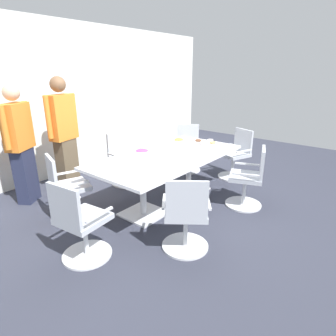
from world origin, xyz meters
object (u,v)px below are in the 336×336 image
at_px(office_chair_0, 124,161).
at_px(snack_bowl_chips_yellow, 179,141).
at_px(person_standing_0, 20,144).
at_px(office_chair_2, 80,225).
at_px(office_chair_5, 236,156).
at_px(office_chair_6, 187,150).
at_px(donut_platter, 205,142).
at_px(snack_bowl_candy_mix, 142,152).
at_px(napkin_pile, 192,149).
at_px(office_chair_4, 249,181).
at_px(conference_table, 168,163).
at_px(office_chair_3, 186,218).
at_px(office_chair_1, 67,191).
at_px(person_standing_1, 64,133).

xyz_separation_m(office_chair_0, snack_bowl_chips_yellow, (0.49, -0.85, 0.40)).
bearing_deg(person_standing_0, office_chair_2, 47.02).
distance_m(office_chair_5, office_chair_6, 0.98).
bearing_deg(donut_platter, office_chair_2, -177.10).
relative_size(snack_bowl_candy_mix, snack_bowl_chips_yellow, 1.19).
distance_m(snack_bowl_chips_yellow, napkin_pile, 0.45).
bearing_deg(office_chair_4, conference_table, 100.38).
bearing_deg(office_chair_4, donut_platter, 49.58).
xyz_separation_m(office_chair_3, napkin_pile, (1.25, 0.79, 0.39)).
bearing_deg(office_chair_5, office_chair_1, 91.17).
xyz_separation_m(office_chair_0, person_standing_0, (-1.47, 0.60, 0.52)).
height_order(person_standing_0, snack_bowl_chips_yellow, person_standing_0).
relative_size(office_chair_0, office_chair_2, 1.00).
bearing_deg(office_chair_3, person_standing_1, 139.55).
xyz_separation_m(office_chair_0, office_chair_5, (1.52, -1.42, 0.00)).
bearing_deg(office_chair_3, napkin_pile, 85.28).
bearing_deg(person_standing_1, office_chair_0, 135.81).
relative_size(office_chair_0, office_chair_1, 1.00).
bearing_deg(person_standing_1, office_chair_1, 43.18).
xyz_separation_m(office_chair_3, donut_platter, (1.83, 0.91, 0.36)).
bearing_deg(office_chair_6, person_standing_1, 31.32).
height_order(office_chair_1, donut_platter, office_chair_1).
relative_size(office_chair_5, napkin_pile, 6.20).
xyz_separation_m(office_chair_2, napkin_pile, (2.08, 0.02, 0.39)).
distance_m(office_chair_3, office_chair_5, 2.56).
xyz_separation_m(donut_platter, napkin_pile, (-0.58, -0.11, 0.03)).
distance_m(person_standing_0, person_standing_1, 0.66).
bearing_deg(office_chair_5, snack_bowl_chips_yellow, 82.14).
relative_size(office_chair_3, napkin_pile, 6.20).
height_order(office_chair_1, snack_bowl_chips_yellow, office_chair_1).
distance_m(conference_table, snack_bowl_candy_mix, 0.42).
distance_m(office_chair_0, office_chair_5, 2.08).
relative_size(office_chair_0, office_chair_5, 1.00).
distance_m(donut_platter, napkin_pile, 0.59).
bearing_deg(office_chair_5, conference_table, 99.85).
distance_m(office_chair_6, person_standing_0, 3.00).
distance_m(office_chair_1, office_chair_6, 2.67).
bearing_deg(office_chair_6, office_chair_5, 159.52).
height_order(office_chair_2, person_standing_0, person_standing_0).
bearing_deg(person_standing_1, office_chair_5, 127.28).
distance_m(office_chair_5, napkin_pile, 1.31).
distance_m(person_standing_0, donut_platter, 2.91).
height_order(office_chair_1, snack_bowl_candy_mix, office_chair_1).
bearing_deg(donut_platter, office_chair_1, 161.26).
bearing_deg(napkin_pile, snack_bowl_candy_mix, 142.42).
relative_size(person_standing_0, snack_bowl_candy_mix, 8.22).
distance_m(office_chair_1, office_chair_5, 3.09).
height_order(person_standing_0, person_standing_1, person_standing_1).
relative_size(office_chair_0, napkin_pile, 6.20).
relative_size(office_chair_5, snack_bowl_candy_mix, 4.23).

